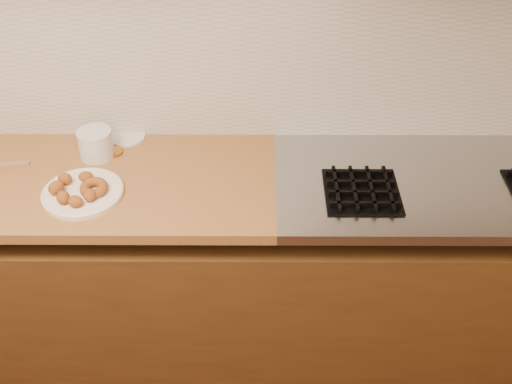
{
  "coord_description": "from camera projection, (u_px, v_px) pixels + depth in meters",
  "views": [
    {
      "loc": [
        0.44,
        -0.15,
        2.27
      ],
      "look_at": [
        0.43,
        1.57,
        0.93
      ],
      "focal_mm": 45.0,
      "sensor_mm": 36.0,
      "label": 1
    }
  ],
  "objects": [
    {
      "name": "wooden_utensil",
      "position": [
        6.0,
        165.0,
        2.35
      ],
      "size": [
        0.17,
        0.05,
        0.01
      ],
      "primitive_type": "cube",
      "rotation": [
        0.0,
        0.0,
        0.17
      ],
      "color": "#936C4C",
      "rests_on": "butcher_block"
    },
    {
      "name": "ring_donut",
      "position": [
        94.0,
        188.0,
        2.2
      ],
      "size": [
        0.1,
        0.1,
        0.04
      ],
      "primitive_type": "torus",
      "rotation": [
        0.1,
        0.0,
        -0.03
      ],
      "color": "#8E5418",
      "rests_on": "donut_plate"
    },
    {
      "name": "backsplash",
      "position": [
        139.0,
        64.0,
        2.35
      ],
      "size": [
        3.6,
        0.02,
        0.6
      ],
      "primitive_type": "cube",
      "color": "beige",
      "rests_on": "wall_back"
    },
    {
      "name": "fried_dough_chunks",
      "position": [
        71.0,
        190.0,
        2.18
      ],
      "size": [
        0.18,
        0.2,
        0.05
      ],
      "color": "#8E5418",
      "rests_on": "donut_plate"
    },
    {
      "name": "burner_grates",
      "position": [
        456.0,
        190.0,
        2.22
      ],
      "size": [
        0.91,
        0.26,
        0.03
      ],
      "color": "black",
      "rests_on": "stovetop"
    },
    {
      "name": "brass_jar_lid",
      "position": [
        114.0,
        152.0,
        2.42
      ],
      "size": [
        0.08,
        0.08,
        0.01
      ],
      "primitive_type": "cylinder",
      "rotation": [
        0.0,
        0.0,
        -0.25
      ],
      "color": "#A36822",
      "rests_on": "butcher_block"
    },
    {
      "name": "base_cabinet",
      "position": [
        150.0,
        279.0,
        2.61
      ],
      "size": [
        3.6,
        0.6,
        0.77
      ],
      "primitive_type": "cube",
      "color": "#533413",
      "rests_on": "floor"
    },
    {
      "name": "tub_lid",
      "position": [
        127.0,
        137.0,
        2.5
      ],
      "size": [
        0.19,
        0.19,
        0.01
      ],
      "primitive_type": "cylinder",
      "rotation": [
        0.0,
        0.0,
        -0.41
      ],
      "color": "silver",
      "rests_on": "butcher_block"
    },
    {
      "name": "stovetop",
      "position": [
        456.0,
        183.0,
        2.31
      ],
      "size": [
        1.3,
        0.62,
        0.04
      ],
      "primitive_type": "cube",
      "color": "#9EA0A5",
      "rests_on": "base_cabinet"
    },
    {
      "name": "wall_back",
      "position": [
        135.0,
        24.0,
        2.27
      ],
      "size": [
        4.0,
        0.02,
        2.7
      ],
      "primitive_type": "cube",
      "color": "tan",
      "rests_on": "ground"
    },
    {
      "name": "donut_plate",
      "position": [
        83.0,
        193.0,
        2.22
      ],
      "size": [
        0.28,
        0.28,
        0.02
      ],
      "primitive_type": "cylinder",
      "color": "silver",
      "rests_on": "butcher_block"
    },
    {
      "name": "plastic_tub",
      "position": [
        96.0,
        144.0,
        2.38
      ],
      "size": [
        0.15,
        0.15,
        0.11
      ],
      "primitive_type": "cylinder",
      "rotation": [
        0.0,
        0.0,
        -0.17
      ],
      "color": "silver",
      "rests_on": "butcher_block"
    }
  ]
}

